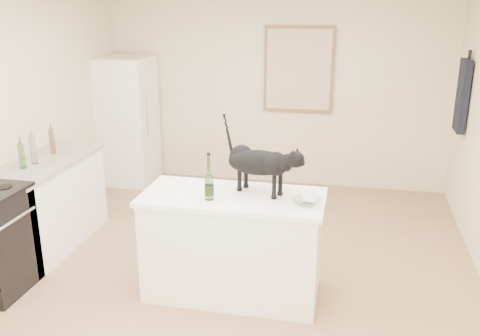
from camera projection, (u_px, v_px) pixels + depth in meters
name	position (u px, v px, depth m)	size (l,w,h in m)	color
floor	(227.00, 279.00, 4.79)	(5.50, 5.50, 0.00)	#987251
wall_back	(276.00, 88.00, 6.94)	(4.50, 4.50, 0.00)	beige
island_base	(233.00, 247.00, 4.45)	(1.44, 0.67, 0.86)	white
island_top	(233.00, 197.00, 4.31)	(1.50, 0.70, 0.04)	white
left_cabinets	(47.00, 206.00, 5.33)	(0.60, 1.40, 0.86)	white
left_countertop	(42.00, 163.00, 5.19)	(0.62, 1.44, 0.04)	gray
fridge	(127.00, 121.00, 7.10)	(0.68, 0.68, 1.70)	white
artwork_frame	(299.00, 70.00, 6.78)	(0.90, 0.03, 1.10)	brown
artwork_canvas	(299.00, 70.00, 6.76)	(0.82, 0.00, 1.02)	beige
hanging_garment	(462.00, 96.00, 5.82)	(0.08, 0.34, 0.80)	black
black_cat	(259.00, 166.00, 4.28)	(0.66, 0.20, 0.46)	black
wine_bottle	(209.00, 179.00, 4.16)	(0.07, 0.07, 0.34)	#2E5B24
glass_bowl	(307.00, 202.00, 4.09)	(0.22, 0.22, 0.05)	white
fridge_paper	(154.00, 99.00, 7.06)	(0.01, 0.16, 0.20)	beige
counter_bottle_cluster	(36.00, 149.00, 5.13)	(0.09, 0.55, 0.28)	#919E91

